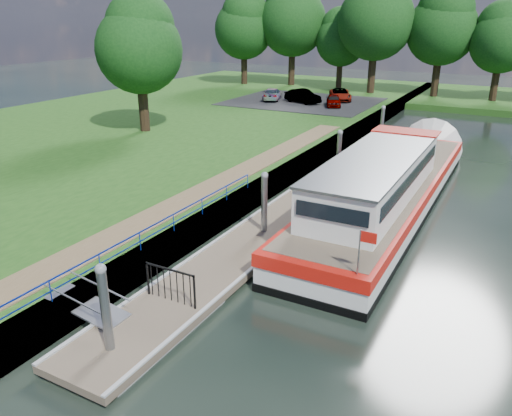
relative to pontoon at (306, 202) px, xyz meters
The scene contains 17 objects.
ground 13.00m from the pontoon, 90.00° to the right, with size 160.00×160.00×0.00m, color black.
riverbank 18.11m from the pontoon, behind, with size 32.00×90.00×0.78m, color #1C4413.
bank_edge 3.25m from the pontoon, 141.89° to the left, with size 1.10×90.00×0.78m, color #473D2D.
footpath 6.69m from the pontoon, 131.35° to the right, with size 1.60×40.00×0.05m, color brown.
carpark 27.32m from the pontoon, 113.75° to the left, with size 14.00×12.00×0.06m, color black.
blue_fence 10.43m from the pontoon, 105.38° to the right, with size 0.04×18.04×0.72m.
pontoon is the anchor object (origin of this frame).
mooring_piles 1.10m from the pontoon, ahead, with size 0.30×27.30×3.55m.
gangway 12.64m from the pontoon, 98.42° to the right, with size 2.58×1.00×0.92m.
gate_panel 10.84m from the pontoon, 90.00° to the right, with size 1.85×0.05×1.15m.
barge 4.19m from the pontoon, 28.46° to the left, with size 4.36×21.15×4.78m.
horizon_trees 36.55m from the pontoon, 92.58° to the left, with size 54.38×10.03×12.87m.
bank_tree_a 18.78m from the pontoon, 156.11° to the left, with size 6.12×6.12×9.72m.
car_a 24.67m from the pontoon, 107.14° to the left, with size 1.28×3.19×1.09m, color #999999.
car_b 26.26m from the pontoon, 113.86° to the left, with size 1.38×3.94×1.30m, color #999999.
car_c 28.01m from the pontoon, 120.09° to the left, with size 1.63×4.00×1.16m, color #999999.
car_d 28.30m from the pontoon, 106.21° to the left, with size 1.94×4.20×1.17m, color #999999.
Camera 1 is at (8.78, -8.47, 8.78)m, focal length 35.00 mm.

